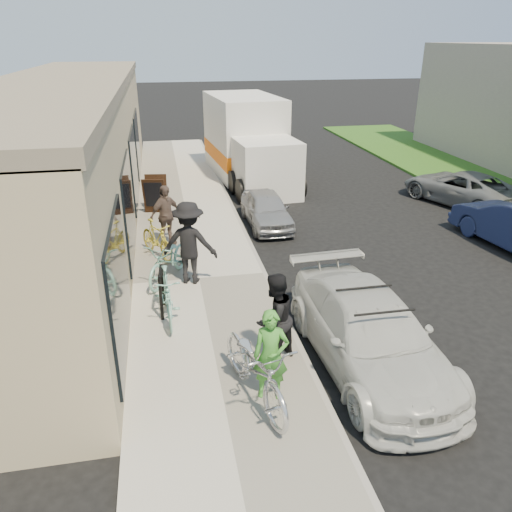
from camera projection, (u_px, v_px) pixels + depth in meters
ground at (321, 347)px, 9.25m from camera, size 120.00×120.00×0.00m
sidewalk at (199, 281)px, 11.57m from camera, size 3.00×34.00×0.15m
curb at (265, 276)px, 11.84m from camera, size 0.12×34.00×0.13m
storefront at (71, 153)px, 14.66m from camera, size 3.60×20.00×4.22m
bike_rack at (161, 287)px, 9.90m from camera, size 0.11×0.66×0.93m
sandwich_board at (155, 194)px, 15.69m from camera, size 0.78×0.79×1.13m
sedan_white at (369, 332)px, 8.51m from camera, size 2.00×4.49×1.32m
sedan_silver at (266, 209)px, 15.00m from camera, size 1.26×3.03×1.03m
moving_truck at (248, 144)px, 19.66m from camera, size 2.96×6.62×3.16m
far_car_gray at (461, 187)px, 16.97m from camera, size 3.19×4.44×1.12m
tandem_bike at (256, 368)px, 7.48m from camera, size 1.24×2.28×1.14m
woman_rider at (271, 355)px, 7.48m from camera, size 0.61×0.47×1.48m
man_standing at (274, 318)px, 8.33m from camera, size 0.99×0.95×1.61m
cruiser_bike_a at (167, 296)px, 9.69m from camera, size 0.55×1.70×1.01m
cruiser_bike_b at (169, 260)px, 11.29m from camera, size 1.42×1.94×0.97m
cruiser_bike_c at (157, 239)px, 12.51m from camera, size 1.09×1.57×0.93m
bystander_a at (189, 243)px, 11.01m from camera, size 1.38×1.04×1.89m
bystander_b at (166, 215)px, 13.10m from camera, size 1.00×0.89×1.63m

